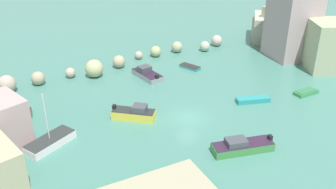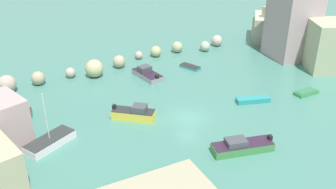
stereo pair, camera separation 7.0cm
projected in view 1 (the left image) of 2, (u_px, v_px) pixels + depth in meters
name	position (u px, v px, depth m)	size (l,w,h in m)	color
cove_water	(188.00, 117.00, 42.02)	(160.00, 160.00, 0.00)	#427D6E
cliff_headland_right	(293.00, 31.00, 60.59)	(15.52, 22.39, 9.97)	tan
rock_breakwater	(114.00, 62.00, 54.26)	(35.97, 4.87, 2.49)	#B29F90
moored_boat_0	(242.00, 146.00, 35.99)	(6.25, 3.39, 1.44)	#3C8242
moored_boat_1	(134.00, 113.00, 41.49)	(4.63, 4.43, 1.74)	gold
moored_boat_2	(50.00, 142.00, 36.85)	(5.45, 3.96, 5.77)	silver
moored_boat_3	(253.00, 100.00, 45.26)	(4.22, 2.48, 0.59)	teal
moored_boat_4	(147.00, 74.00, 51.78)	(2.56, 5.14, 1.46)	gray
moored_boat_5	(13.00, 115.00, 41.79)	(4.23, 2.28, 0.69)	#2F7B43
moored_boat_6	(190.00, 67.00, 54.83)	(2.16, 3.29, 0.43)	teal
moored_boat_8	(306.00, 92.00, 47.22)	(3.23, 1.45, 0.51)	#36874A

